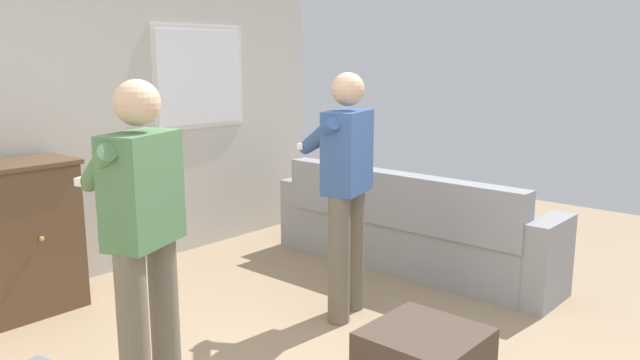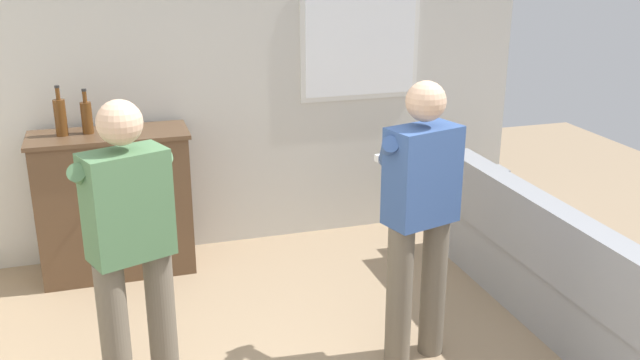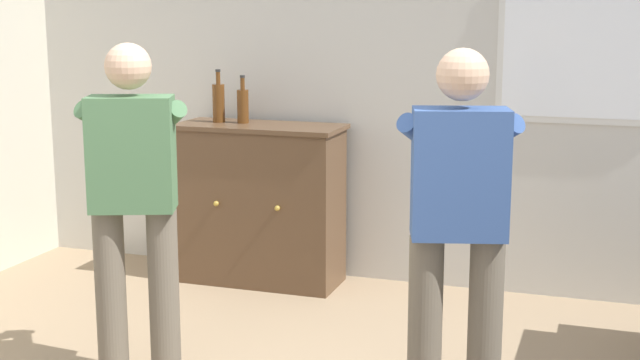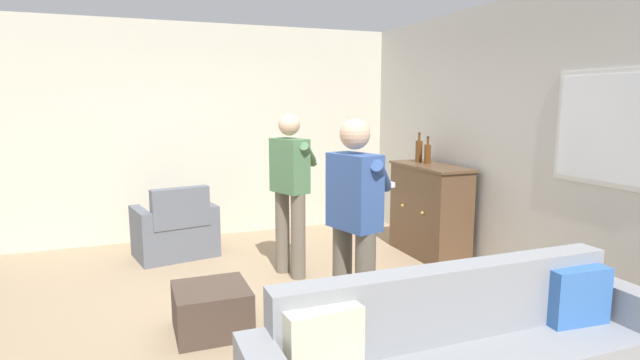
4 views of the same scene
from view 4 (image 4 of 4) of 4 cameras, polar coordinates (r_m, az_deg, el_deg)
ground at (r=4.56m, az=-7.70°, el=-14.34°), size 10.40×10.40×0.00m
wall_back_with_window at (r=5.44m, az=20.51°, el=4.24°), size 5.20×0.15×2.80m
wall_side_left at (r=6.83m, az=-13.16°, el=5.38°), size 0.12×5.20×2.80m
armchair at (r=6.08m, az=-16.15°, el=-5.77°), size 0.80×0.99×0.85m
sideboard_cabinet at (r=5.97m, az=12.38°, el=-3.42°), size 1.12×0.49×1.08m
bottle_wine_green at (r=6.13m, az=11.24°, el=3.31°), size 0.08×0.08×0.35m
bottle_liquor_amber at (r=6.00m, az=12.19°, el=3.01°), size 0.08×0.08×0.32m
ottoman at (r=4.14m, az=-12.27°, el=-14.26°), size 0.57×0.57×0.36m
person_standing_left at (r=5.11m, az=-3.37°, el=-0.76°), size 0.52×0.52×1.68m
person_standing_right at (r=3.67m, az=4.04°, el=-4.64°), size 0.54×0.52×1.68m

